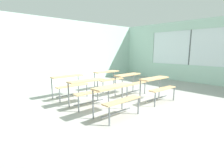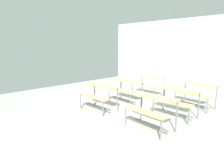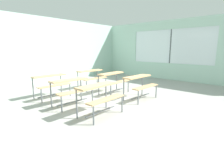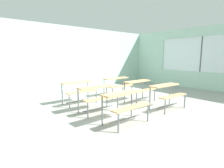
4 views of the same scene
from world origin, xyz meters
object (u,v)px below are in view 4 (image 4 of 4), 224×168
(desk_bench_r0c0, at_px, (125,100))
(desk_bench_r2c0, at_px, (79,87))
(desk_bench_r1c1, at_px, (139,86))
(desk_bench_r2c1, at_px, (118,82))
(desk_bench_r0c1, at_px, (167,91))
(desk_bench_r1c0, at_px, (98,93))

(desk_bench_r0c0, height_order, desk_bench_r2c0, same)
(desk_bench_r1c1, bearing_deg, desk_bench_r0c0, -149.36)
(desk_bench_r0c0, distance_m, desk_bench_r2c1, 2.92)
(desk_bench_r1c1, xyz_separation_m, desk_bench_r2c0, (-1.76, 1.16, 0.00))
(desk_bench_r0c1, relative_size, desk_bench_r2c0, 1.01)
(desk_bench_r0c1, distance_m, desk_bench_r2c0, 2.88)
(desk_bench_r0c0, xyz_separation_m, desk_bench_r1c0, (0.01, 1.14, 0.00))
(desk_bench_r1c1, height_order, desk_bench_r2c1, same)
(desk_bench_r0c0, height_order, desk_bench_r2c1, same)
(desk_bench_r0c1, relative_size, desk_bench_r2c1, 1.00)
(desk_bench_r1c0, distance_m, desk_bench_r1c1, 1.80)
(desk_bench_r1c1, bearing_deg, desk_bench_r1c0, 178.32)
(desk_bench_r0c1, bearing_deg, desk_bench_r2c1, 92.42)
(desk_bench_r0c0, bearing_deg, desk_bench_r0c1, -0.56)
(desk_bench_r0c1, distance_m, desk_bench_r2c1, 2.28)
(desk_bench_r0c1, bearing_deg, desk_bench_r1c1, 92.57)
(desk_bench_r0c1, bearing_deg, desk_bench_r2c0, 130.29)
(desk_bench_r0c0, xyz_separation_m, desk_bench_r1c1, (1.80, 1.14, 0.00))
(desk_bench_r0c0, bearing_deg, desk_bench_r1c1, 30.97)
(desk_bench_r1c0, xyz_separation_m, desk_bench_r2c1, (1.80, 1.16, 0.00))
(desk_bench_r2c0, distance_m, desk_bench_r2c1, 1.77)
(desk_bench_r1c1, height_order, desk_bench_r2c0, same)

